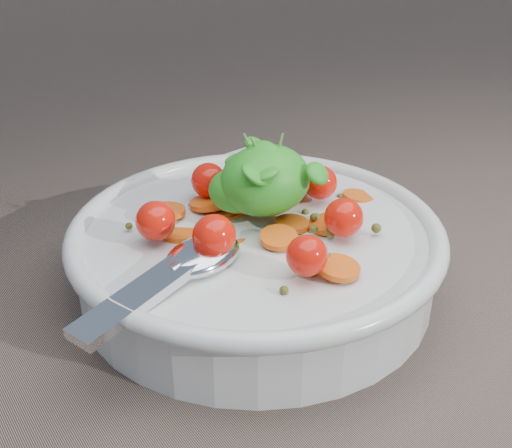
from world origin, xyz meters
TOP-DOWN VIEW (x-y plane):
  - ground at (0.00, 0.00)m, footprint 6.00×6.00m
  - bowl at (-0.00, 0.00)m, footprint 0.31×0.28m
  - napkin at (0.07, 0.15)m, footprint 0.20×0.18m

SIDE VIEW (x-z plane):
  - ground at x=0.00m, z-range 0.00..0.00m
  - napkin at x=0.07m, z-range 0.00..0.01m
  - bowl at x=0.00m, z-range -0.03..0.09m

